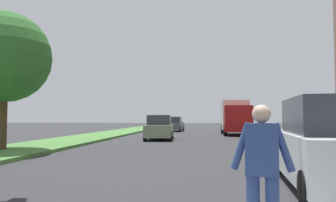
% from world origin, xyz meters
% --- Properties ---
extents(ground_plane, '(140.00, 140.00, 0.00)m').
position_xyz_m(ground_plane, '(0.00, 30.00, 0.00)').
color(ground_plane, '#2D2D30').
extents(median_strip, '(3.77, 64.00, 0.15)m').
position_xyz_m(median_strip, '(-8.01, 28.00, 0.07)').
color(median_strip, '#477A38').
rests_on(median_strip, ground_plane).
extents(tree_mid, '(4.08, 4.08, 6.16)m').
position_xyz_m(tree_mid, '(-8.45, 17.46, 4.25)').
color(tree_mid, '#4C3823').
rests_on(tree_mid, median_strip).
extents(sidewalk_right, '(3.00, 64.00, 0.15)m').
position_xyz_m(sidewalk_right, '(8.78, 28.00, 0.07)').
color(sidewalk_right, '#9E9991').
rests_on(sidewalk_right, ground_plane).
extents(pedestrian_performer, '(0.75, 0.31, 1.69)m').
position_xyz_m(pedestrian_performer, '(1.10, 7.94, 0.93)').
color(pedestrian_performer, '#334C8C').
rests_on(pedestrian_performer, ground_plane).
extents(suv_crossing, '(2.32, 4.75, 1.97)m').
position_xyz_m(suv_crossing, '(3.17, 11.45, 0.93)').
color(suv_crossing, silver).
rests_on(suv_crossing, ground_plane).
extents(sedan_midblock, '(2.10, 4.61, 1.72)m').
position_xyz_m(sedan_midblock, '(-2.70, 26.69, 0.80)').
color(sedan_midblock, gray).
rests_on(sedan_midblock, ground_plane).
extents(sedan_distant, '(2.09, 4.30, 1.64)m').
position_xyz_m(sedan_distant, '(-2.92, 40.54, 0.77)').
color(sedan_distant, '#474C51').
rests_on(sedan_distant, ground_plane).
extents(truck_box_delivery, '(2.40, 6.20, 3.10)m').
position_xyz_m(truck_box_delivery, '(3.28, 33.94, 1.63)').
color(truck_box_delivery, maroon).
rests_on(truck_box_delivery, ground_plane).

